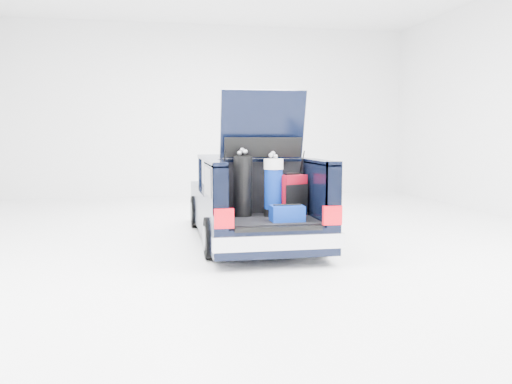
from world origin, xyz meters
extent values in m
plane|color=white|center=(0.00, 0.00, 0.00)|extent=(14.00, 14.00, 0.00)
cube|color=black|center=(0.00, 0.65, 0.50)|extent=(1.75, 3.00, 0.70)
cube|color=black|center=(0.00, 2.22, 0.40)|extent=(1.70, 0.30, 0.50)
cube|color=silver|center=(0.00, 2.36, 0.33)|extent=(1.72, 0.10, 0.22)
cube|color=black|center=(0.00, 0.15, 1.12)|extent=(1.55, 1.95, 0.54)
cube|color=black|center=(0.00, 0.15, 1.41)|extent=(1.62, 2.05, 0.06)
cube|color=black|center=(0.00, -1.50, 0.35)|extent=(1.75, 1.30, 0.40)
cube|color=black|center=(0.00, -1.48, 0.57)|extent=(1.32, 1.18, 0.05)
cube|color=black|center=(-0.78, -1.50, 0.97)|extent=(0.20, 1.30, 0.85)
cube|color=black|center=(0.78, -1.50, 0.97)|extent=(0.20, 1.30, 0.85)
cube|color=black|center=(-0.78, -1.50, 1.41)|extent=(0.20, 1.30, 0.06)
cube|color=black|center=(0.78, -1.50, 1.41)|extent=(0.20, 1.30, 0.06)
cube|color=black|center=(0.00, -0.88, 0.97)|extent=(1.36, 0.08, 0.84)
cube|color=silver|center=(0.00, -2.18, 0.38)|extent=(1.80, 0.12, 0.20)
cube|color=#B20711|center=(-0.74, -2.15, 0.72)|extent=(0.26, 0.07, 0.26)
cube|color=#B20711|center=(0.74, -2.15, 0.72)|extent=(0.26, 0.07, 0.26)
cube|color=black|center=(0.00, -2.15, 0.56)|extent=(1.20, 0.06, 0.06)
cube|color=black|center=(0.00, -1.05, 1.96)|extent=(1.28, 0.33, 1.03)
cube|color=black|center=(0.00, -1.01, 2.10)|extent=(0.95, 0.17, 0.54)
cylinder|color=black|center=(-0.82, 1.45, 0.31)|extent=(0.20, 0.62, 0.62)
cylinder|color=slate|center=(-0.82, 1.45, 0.31)|extent=(0.23, 0.36, 0.36)
cylinder|color=black|center=(0.82, 1.45, 0.31)|extent=(0.20, 0.62, 0.62)
cylinder|color=slate|center=(0.82, 1.45, 0.31)|extent=(0.23, 0.36, 0.36)
cylinder|color=black|center=(-0.82, -1.35, 0.31)|extent=(0.20, 0.62, 0.62)
cylinder|color=slate|center=(-0.82, -1.35, 0.31)|extent=(0.23, 0.36, 0.36)
cylinder|color=black|center=(0.82, -1.35, 0.31)|extent=(0.20, 0.62, 0.62)
cylinder|color=slate|center=(0.82, -1.35, 0.31)|extent=(0.23, 0.36, 0.36)
cube|color=maroon|center=(0.40, -1.30, 0.91)|extent=(0.46, 0.38, 0.61)
cube|color=black|center=(0.40, -1.30, 1.23)|extent=(0.25, 0.15, 0.03)
cube|color=black|center=(0.40, -1.41, 0.85)|extent=(0.38, 0.18, 0.47)
cylinder|color=black|center=(-0.33, -1.21, 1.05)|extent=(0.31, 0.33, 0.90)
cube|color=white|center=(-0.33, -1.09, 1.08)|extent=(0.11, 0.03, 0.32)
sphere|color=#99999E|center=(-0.38, -1.18, 1.54)|extent=(0.07, 0.07, 0.07)
sphere|color=#99999E|center=(-0.30, -1.24, 1.56)|extent=(0.07, 0.07, 0.07)
cylinder|color=black|center=(0.11, -1.29, 0.66)|extent=(0.33, 0.33, 0.11)
cylinder|color=navy|center=(0.11, -1.29, 1.01)|extent=(0.31, 0.31, 0.61)
cylinder|color=white|center=(0.11, -1.29, 1.38)|extent=(0.33, 0.33, 0.16)
sphere|color=#99999E|center=(0.15, -1.27, 1.49)|extent=(0.07, 0.07, 0.07)
sphere|color=#99999E|center=(0.11, -1.25, 1.53)|extent=(0.07, 0.07, 0.07)
cube|color=navy|center=(0.20, -1.79, 0.71)|extent=(0.46, 0.30, 0.22)
cylinder|color=black|center=(0.20, -1.79, 0.83)|extent=(0.40, 0.03, 0.02)
camera|label=1|loc=(-1.63, -9.09, 1.80)|focal=38.00mm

